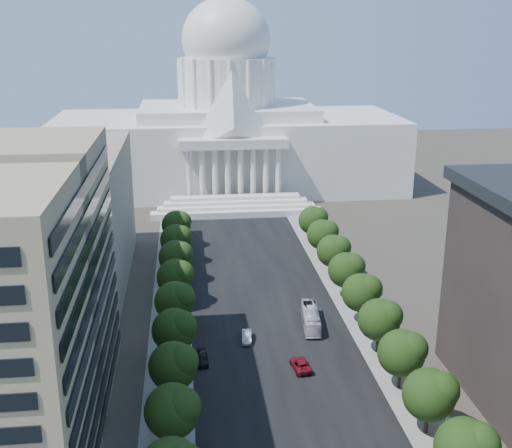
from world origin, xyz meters
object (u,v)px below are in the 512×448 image
object	(u,v)px
car_silver	(247,337)
car_dark_b	(202,359)
car_red	(301,365)
city_bus	(311,318)

from	to	relation	value
car_silver	car_dark_b	bearing A→B (deg)	-134.01
car_silver	car_red	distance (m)	13.78
car_silver	car_red	bearing A→B (deg)	-48.14
car_dark_b	car_silver	bearing A→B (deg)	38.44
car_red	car_dark_b	world-z (taller)	car_red
car_silver	city_bus	bearing A→B (deg)	25.71
car_red	car_dark_b	distance (m)	17.04
car_silver	car_red	world-z (taller)	car_red
car_dark_b	city_bus	distance (m)	24.43
city_bus	car_dark_b	bearing A→B (deg)	-144.99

